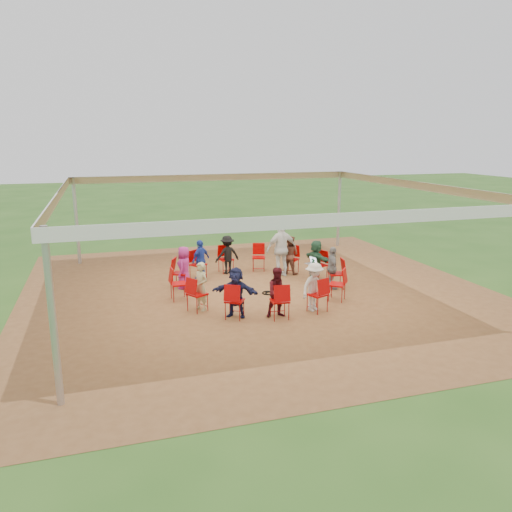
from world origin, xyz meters
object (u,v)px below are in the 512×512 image
object	(u,v)px
chair_2	(259,258)
person_seated_4	(184,268)
person_seated_6	(236,292)
person_seated_9	(332,268)
chair_4	(198,265)
person_seated_2	(227,255)
standing_person	(281,249)
chair_0	(319,265)
person_seated_5	(201,286)
chair_8	(235,301)
chair_9	(280,301)
chair_6	(179,284)
laptop	(312,262)
person_seated_0	(316,260)
chair_1	(291,260)
person_seated_8	(314,287)
chair_11	(337,285)
chair_12	(336,274)
chair_3	(226,259)
chair_7	(197,294)
person_seated_1	(290,255)
person_seated_7	(278,292)
cable_coil	(269,293)
chair_10	(317,295)

from	to	relation	value
chair_2	person_seated_4	xyz separation A→B (m)	(-2.67, -1.26, 0.18)
person_seated_6	person_seated_9	bearing A→B (deg)	55.38
chair_4	person_seated_2	world-z (taller)	person_seated_2
standing_person	chair_0	bearing A→B (deg)	138.48
person_seated_5	chair_8	bearing A→B (deg)	7.61
chair_9	chair_6	bearing A→B (deg)	138.46
chair_4	chair_9	distance (m)	4.28
chair_4	chair_6	bearing A→B (deg)	27.69
chair_8	person_seated_4	distance (m)	2.96
person_seated_2	standing_person	world-z (taller)	standing_person
chair_2	person_seated_2	bearing A→B (deg)	20.08
person_seated_2	laptop	distance (m)	2.77
chair_6	laptop	size ratio (longest dim) A/B	2.35
chair_9	person_seated_0	world-z (taller)	person_seated_0
chair_2	chair_1	bearing A→B (deg)	166.15
chair_1	person_seated_8	distance (m)	3.67
chair_1	chair_11	xyz separation A→B (m)	(0.14, -3.03, 0.00)
person_seated_4	laptop	size ratio (longest dim) A/B	3.26
chair_11	chair_12	size ratio (longest dim) A/B	1.00
chair_6	chair_12	size ratio (longest dim) A/B	1.00
chair_2	person_seated_4	size ratio (longest dim) A/B	0.72
chair_12	laptop	xyz separation A→B (m)	(-0.32, 1.01, 0.14)
chair_3	chair_8	world-z (taller)	same
chair_4	person_seated_5	size ratio (longest dim) A/B	0.72
chair_0	person_seated_5	bearing A→B (deg)	96.74
chair_8	person_seated_2	world-z (taller)	person_seated_2
person_seated_0	person_seated_4	world-z (taller)	same
chair_7	person_seated_8	distance (m)	2.96
person_seated_1	person_seated_7	world-z (taller)	same
chair_0	standing_person	world-z (taller)	standing_person
chair_11	chair_12	xyz separation A→B (m)	(0.46, 0.99, 0.00)
person_seated_6	person_seated_5	bearing A→B (deg)	166.15
person_seated_1	cable_coil	distance (m)	2.34
chair_2	person_seated_7	bearing A→B (deg)	96.74
person_seated_5	person_seated_6	xyz separation A→B (m)	(0.72, -0.74, 0.00)
chair_11	chair_10	bearing A→B (deg)	166.15
person_seated_1	person_seated_6	size ratio (longest dim) A/B	1.00
chair_9	chair_10	distance (m)	1.10
chair_11	standing_person	size ratio (longest dim) A/B	0.51
chair_3	chair_12	distance (m)	3.77
person_seated_0	person_seated_1	xyz separation A→B (m)	(-0.53, 0.89, 0.00)
chair_0	person_seated_9	distance (m)	1.09
person_seated_7	person_seated_2	bearing A→B (deg)	96.92
person_seated_2	chair_10	bearing A→B (deg)	97.11
chair_11	person_seated_8	world-z (taller)	person_seated_8
chair_1	person_seated_8	world-z (taller)	person_seated_8
person_seated_5	person_seated_7	distance (m)	2.02
chair_9	chair_11	distance (m)	2.13
chair_9	laptop	bearing A→B (deg)	57.97
chair_7	laptop	bearing A→B (deg)	83.53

